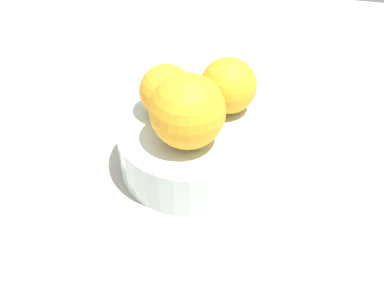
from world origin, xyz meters
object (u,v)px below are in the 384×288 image
(orange_in_bowl_2, at_px, (166,91))
(orange_in_bowl_0, at_px, (190,112))
(fruit_bowl, at_px, (192,148))
(orange_in_bowl_1, at_px, (228,86))
(folded_napkin, at_px, (345,99))

(orange_in_bowl_2, bearing_deg, orange_in_bowl_0, -49.91)
(fruit_bowl, bearing_deg, orange_in_bowl_0, -82.54)
(orange_in_bowl_1, bearing_deg, orange_in_bowl_0, -113.04)
(fruit_bowl, relative_size, orange_in_bowl_1, 2.58)
(orange_in_bowl_0, height_order, folded_napkin, orange_in_bowl_0)
(orange_in_bowl_1, xyz_separation_m, orange_in_bowl_2, (-0.07, -0.03, -0.00))
(fruit_bowl, height_order, orange_in_bowl_0, orange_in_bowl_0)
(orange_in_bowl_1, bearing_deg, fruit_bowl, -124.06)
(orange_in_bowl_0, distance_m, folded_napkin, 0.30)
(folded_napkin, bearing_deg, orange_in_bowl_1, -138.14)
(orange_in_bowl_0, relative_size, folded_napkin, 0.75)
(orange_in_bowl_0, distance_m, orange_in_bowl_2, 0.06)
(folded_napkin, bearing_deg, orange_in_bowl_0, -131.30)
(orange_in_bowl_1, relative_size, orange_in_bowl_2, 1.06)
(fruit_bowl, distance_m, orange_in_bowl_0, 0.08)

